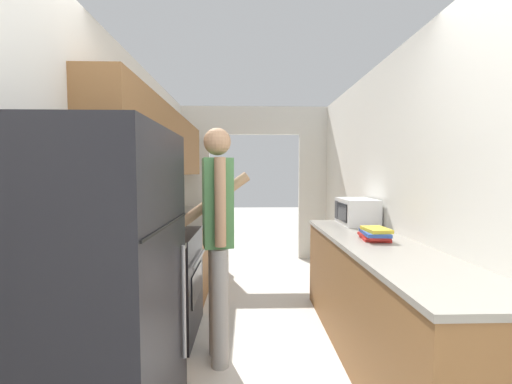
{
  "coord_description": "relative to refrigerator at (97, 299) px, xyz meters",
  "views": [
    {
      "loc": [
        -0.12,
        -0.89,
        1.42
      ],
      "look_at": [
        -0.03,
        2.08,
        1.24
      ],
      "focal_mm": 22.0,
      "sensor_mm": 36.0,
      "label": 1
    }
  ],
  "objects": [
    {
      "name": "microwave",
      "position": [
        1.84,
        1.66,
        0.21
      ],
      "size": [
        0.33,
        0.47,
        0.26
      ],
      "color": "white",
      "rests_on": "counter_right"
    },
    {
      "name": "wall_far_with_doorway",
      "position": [
        0.84,
        3.67,
        0.61
      ],
      "size": [
        2.77,
        0.06,
        2.5
      ],
      "color": "silver",
      "rests_on": "ground_plane"
    },
    {
      "name": "counter_left",
      "position": [
        -0.04,
        2.17,
        -0.37
      ],
      "size": [
        0.62,
        3.03,
        0.9
      ],
      "color": "brown",
      "rests_on": "ground_plane"
    },
    {
      "name": "range_oven",
      "position": [
        -0.04,
        1.22,
        -0.36
      ],
      "size": [
        0.66,
        0.75,
        1.04
      ],
      "color": "black",
      "rests_on": "ground_plane"
    },
    {
      "name": "wall_right",
      "position": [
        2.06,
        0.92,
        0.43
      ],
      "size": [
        0.06,
        6.63,
        2.5
      ],
      "color": "silver",
      "rests_on": "ground_plane"
    },
    {
      "name": "person",
      "position": [
        0.5,
        0.82,
        0.13
      ],
      "size": [
        0.56,
        0.43,
        1.75
      ],
      "rotation": [
        0.0,
        0.0,
        1.79
      ],
      "color": "#9E9E9E",
      "rests_on": "ground_plane"
    },
    {
      "name": "knife",
      "position": [
        -0.04,
        1.78,
        0.09
      ],
      "size": [
        0.15,
        0.31,
        0.02
      ],
      "rotation": [
        0.0,
        0.0,
        -0.59
      ],
      "color": "#B7B7BC",
      "rests_on": "counter_left"
    },
    {
      "name": "refrigerator",
      "position": [
        0.0,
        0.0,
        0.0
      ],
      "size": [
        0.72,
        0.81,
        1.63
      ],
      "color": "black",
      "rests_on": "ground_plane"
    },
    {
      "name": "wall_left",
      "position": [
        -0.3,
        1.32,
        0.63
      ],
      "size": [
        0.38,
        6.63,
        2.5
      ],
      "color": "silver",
      "rests_on": "ground_plane"
    },
    {
      "name": "counter_right",
      "position": [
        1.73,
        0.79,
        -0.37
      ],
      "size": [
        0.62,
        2.35,
        0.9
      ],
      "color": "brown",
      "rests_on": "ground_plane"
    },
    {
      "name": "book_stack",
      "position": [
        1.72,
        0.9,
        0.13
      ],
      "size": [
        0.23,
        0.31,
        0.1
      ],
      "color": "red",
      "rests_on": "counter_right"
    }
  ]
}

